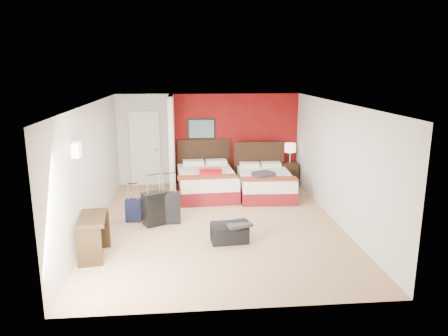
{
  "coord_description": "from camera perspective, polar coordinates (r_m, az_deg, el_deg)",
  "views": [
    {
      "loc": [
        -0.62,
        -8.29,
        3.17
      ],
      "look_at": [
        0.21,
        0.8,
        1.0
      ],
      "focal_mm": 33.68,
      "sensor_mm": 36.0,
      "label": 1
    }
  ],
  "objects": [
    {
      "name": "bed_left",
      "position": [
        10.8,
        -2.41,
        -2.03
      ],
      "size": [
        1.53,
        2.1,
        0.61
      ],
      "primitive_type": "cube",
      "rotation": [
        0.0,
        0.0,
        0.06
      ],
      "color": "silver",
      "rests_on": "ground"
    },
    {
      "name": "red_accent_panel",
      "position": [
        11.76,
        1.57,
        3.97
      ],
      "size": [
        3.5,
        0.04,
        2.5
      ],
      "primitive_type": "cube",
      "color": "maroon",
      "rests_on": "ground"
    },
    {
      "name": "desk",
      "position": [
        7.6,
        -17.25,
        -8.91
      ],
      "size": [
        0.54,
        0.93,
        0.74
      ],
      "primitive_type": "cube",
      "rotation": [
        0.0,
        0.0,
        0.11
      ],
      "color": "black",
      "rests_on": "ground"
    },
    {
      "name": "suitcase_navy",
      "position": [
        9.12,
        -12.15,
        -5.76
      ],
      "size": [
        0.34,
        0.22,
        0.46
      ],
      "primitive_type": "cube",
      "rotation": [
        0.0,
        0.0,
        -0.07
      ],
      "color": "black",
      "rests_on": "ground"
    },
    {
      "name": "jacket_draped",
      "position": [
        7.82,
        1.9,
        -7.57
      ],
      "size": [
        0.54,
        0.5,
        0.06
      ],
      "primitive_type": "cube",
      "rotation": [
        0.0,
        0.0,
        0.31
      ],
      "color": "#343439",
      "rests_on": "duffel_bag"
    },
    {
      "name": "bed_right",
      "position": [
        10.79,
        5.6,
        -2.22
      ],
      "size": [
        1.4,
        1.94,
        0.56
      ],
      "primitive_type": "cube",
      "rotation": [
        0.0,
        0.0,
        -0.04
      ],
      "color": "white",
      "rests_on": "ground"
    },
    {
      "name": "ground",
      "position": [
        8.9,
        -0.86,
        -7.5
      ],
      "size": [
        6.5,
        6.5,
        0.0
      ],
      "primitive_type": "plane",
      "color": "tan",
      "rests_on": "ground"
    },
    {
      "name": "jacket_bundle",
      "position": [
        10.4,
        5.4,
        -0.88
      ],
      "size": [
        0.59,
        0.54,
        0.11
      ],
      "primitive_type": "cube",
      "rotation": [
        0.0,
        0.0,
        0.41
      ],
      "color": "#39383E",
      "rests_on": "bed_right"
    },
    {
      "name": "table_lamp",
      "position": [
        11.72,
        8.95,
        2.01
      ],
      "size": [
        0.35,
        0.35,
        0.55
      ],
      "primitive_type": "cylinder",
      "rotation": [
        0.0,
        0.0,
        -0.14
      ],
      "color": "silver",
      "rests_on": "nightstand"
    },
    {
      "name": "room_walls",
      "position": [
        9.93,
        -9.63,
        2.07
      ],
      "size": [
        5.02,
        6.52,
        2.5
      ],
      "color": "silver",
      "rests_on": "ground"
    },
    {
      "name": "suitcase_charcoal",
      "position": [
        8.89,
        -7.35,
        -5.49
      ],
      "size": [
        0.44,
        0.3,
        0.63
      ],
      "primitive_type": "cube",
      "rotation": [
        0.0,
        0.0,
        0.08
      ],
      "color": "black",
      "rests_on": "ground"
    },
    {
      "name": "entry_door",
      "position": [
        11.74,
        -10.64,
        2.62
      ],
      "size": [
        0.82,
        0.06,
        2.05
      ],
      "primitive_type": "cube",
      "color": "silver",
      "rests_on": "ground"
    },
    {
      "name": "nightstand",
      "position": [
        11.85,
        8.85,
        -0.76
      ],
      "size": [
        0.48,
        0.48,
        0.62
      ],
      "primitive_type": "cube",
      "rotation": [
        0.0,
        0.0,
        -0.08
      ],
      "color": "black",
      "rests_on": "ground"
    },
    {
      "name": "suitcase_black",
      "position": [
        8.8,
        -9.44,
        -5.59
      ],
      "size": [
        0.53,
        0.47,
        0.68
      ],
      "primitive_type": "cube",
      "rotation": [
        0.0,
        0.0,
        0.51
      ],
      "color": "black",
      "rests_on": "ground"
    },
    {
      "name": "red_suitcase_open",
      "position": [
        10.62,
        -1.86,
        -0.34
      ],
      "size": [
        0.63,
        0.8,
        0.09
      ],
      "primitive_type": "cube",
      "rotation": [
        0.0,
        0.0,
        -0.13
      ],
      "color": "#B50F19",
      "rests_on": "bed_left"
    },
    {
      "name": "partition_wall",
      "position": [
        11.08,
        -7.09,
        3.29
      ],
      "size": [
        0.12,
        1.2,
        2.5
      ],
      "primitive_type": "cube",
      "color": "silver",
      "rests_on": "ground"
    },
    {
      "name": "duffel_bag",
      "position": [
        7.92,
        0.76,
        -8.85
      ],
      "size": [
        0.72,
        0.43,
        0.35
      ],
      "primitive_type": "cube",
      "rotation": [
        0.0,
        0.0,
        0.09
      ],
      "color": "black",
      "rests_on": "ground"
    }
  ]
}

